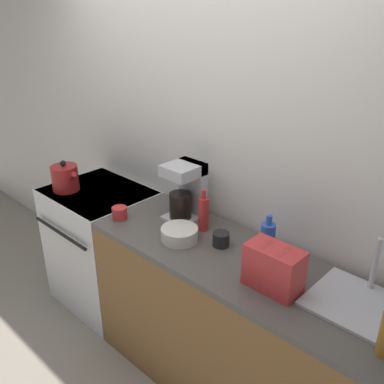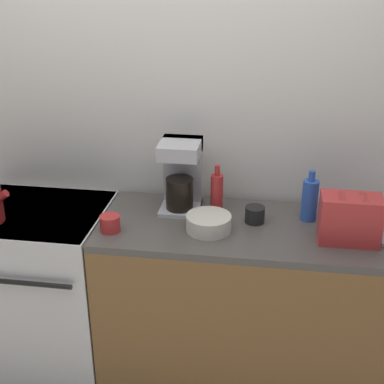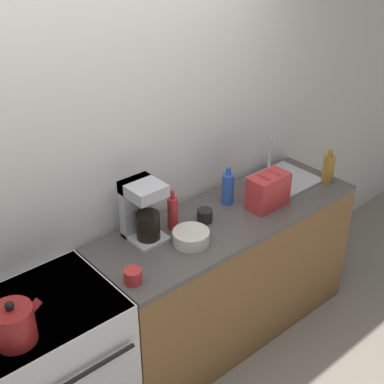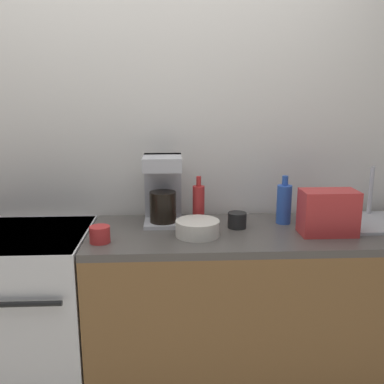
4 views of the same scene
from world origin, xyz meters
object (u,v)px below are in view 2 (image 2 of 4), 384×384
at_px(bottle_blue, 310,199).
at_px(bowl, 209,223).
at_px(toaster, 350,219).
at_px(cup_black, 255,215).
at_px(bottle_red, 217,194).
at_px(coffee_maker, 181,173).
at_px(stove, 43,287).
at_px(cup_red, 110,223).

height_order(bottle_blue, bowl, bottle_blue).
bearing_deg(toaster, cup_black, 163.61).
height_order(toaster, bottle_red, bottle_red).
bearing_deg(coffee_maker, stove, -167.92).
bearing_deg(bowl, bottle_blue, 21.56).
bearing_deg(cup_red, stove, 162.19).
height_order(bottle_red, bowl, bottle_red).
xyz_separation_m(stove, cup_black, (1.11, 0.04, 0.50)).
xyz_separation_m(stove, bottle_blue, (1.37, 0.11, 0.56)).
distance_m(stove, coffee_maker, 0.99).
height_order(toaster, bottle_blue, bottle_blue).
height_order(bottle_red, cup_black, bottle_red).
height_order(coffee_maker, cup_red, coffee_maker).
bearing_deg(coffee_maker, cup_black, -16.66).
bearing_deg(coffee_maker, toaster, -16.52).
xyz_separation_m(bottle_blue, cup_red, (-0.92, -0.26, -0.07)).
xyz_separation_m(toaster, coffee_maker, (-0.80, 0.24, 0.08)).
bearing_deg(toaster, bottle_blue, 130.80).
distance_m(toaster, bottle_red, 0.64).
bearing_deg(bottle_red, bowl, -95.25).
bearing_deg(bottle_red, bottle_blue, 0.04).
xyz_separation_m(cup_black, cup_red, (-0.66, -0.19, -0.00)).
xyz_separation_m(toaster, bottle_blue, (-0.16, 0.19, -0.00)).
height_order(coffee_maker, bottle_red, coffee_maker).
relative_size(cup_black, bowl, 0.45).
height_order(toaster, cup_red, toaster).
distance_m(bottle_red, cup_black, 0.21).
distance_m(coffee_maker, bottle_blue, 0.64).
relative_size(bottle_blue, cup_red, 2.69).
distance_m(stove, cup_red, 0.69).
bearing_deg(bottle_red, coffee_maker, 166.06).
bearing_deg(cup_red, bottle_red, 28.63).
bearing_deg(cup_black, bowl, -150.88).
distance_m(bottle_red, bowl, 0.20).
height_order(bottle_red, cup_red, bottle_red).
relative_size(coffee_maker, bottle_red, 1.40).
relative_size(coffee_maker, cup_black, 3.79).
relative_size(toaster, bottle_blue, 1.05).
bearing_deg(toaster, coffee_maker, 163.48).
bearing_deg(cup_black, cup_red, -164.03).
height_order(bottle_blue, cup_black, bottle_blue).
height_order(coffee_maker, bowl, coffee_maker).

